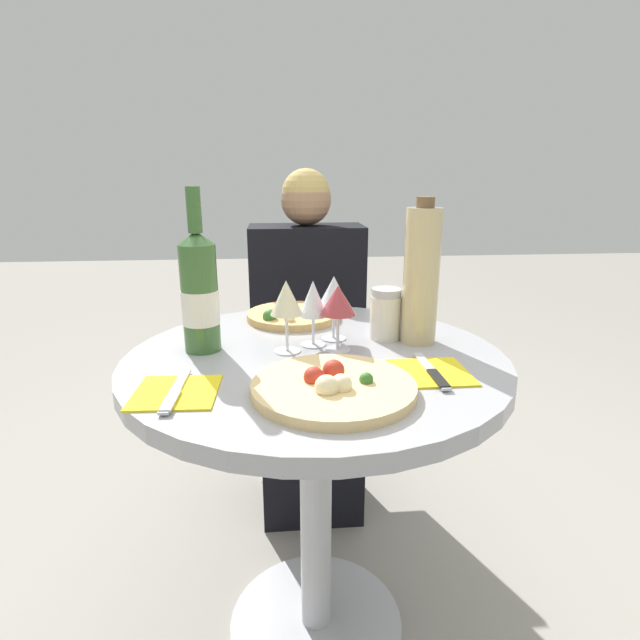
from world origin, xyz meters
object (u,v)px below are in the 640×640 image
Objects in this scene: chair_behind_diner at (306,368)px; wine_bottle at (200,293)px; seated_diner at (309,362)px; pizza_large at (333,386)px; tall_carafe at (421,276)px; dining_table at (316,421)px.

wine_bottle reaches higher than chair_behind_diner.
pizza_large is at bearing 89.35° from seated_diner.
pizza_large is 0.39m from tall_carafe.
seated_diner is at bearing 112.39° from tall_carafe.
tall_carafe is at bearing 112.39° from seated_diner.
seated_diner is 0.72m from tall_carafe.
tall_carafe is at bearing 1.38° from wine_bottle.
dining_table is at bearing -165.35° from tall_carafe.
chair_behind_diner is 0.17m from seated_diner.
pizza_large is 0.84× the size of wine_bottle.
pizza_large is (0.02, -0.20, 0.18)m from dining_table.
dining_table is 2.78× the size of pizza_large.
chair_behind_diner is 1.02m from pizza_large.
chair_behind_diner is (0.03, 0.75, -0.17)m from dining_table.
chair_behind_diner is 2.40× the size of wine_bottle.
pizza_large is 0.90× the size of tall_carafe.
tall_carafe is at bearing 108.07° from chair_behind_diner.
wine_bottle is at bearing 68.45° from chair_behind_diner.
dining_table is 2.34× the size of wine_bottle.
wine_bottle reaches higher than dining_table.
wine_bottle is (-0.28, -0.70, 0.47)m from chair_behind_diner.
dining_table is at bearing 94.49° from pizza_large.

